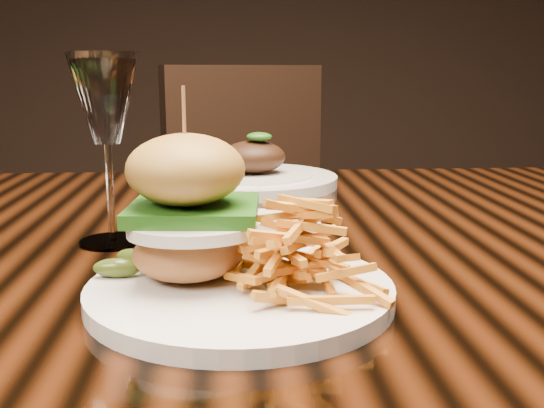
{
  "coord_description": "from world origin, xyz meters",
  "views": [
    {
      "loc": [
        -0.06,
        -0.75,
        0.94
      ],
      "look_at": [
        -0.01,
        -0.13,
        0.81
      ],
      "focal_mm": 42.0,
      "sensor_mm": 36.0,
      "label": 1
    }
  ],
  "objects": [
    {
      "name": "ramekin",
      "position": [
        0.0,
        -0.08,
        0.77
      ],
      "size": [
        0.09,
        0.09,
        0.03
      ],
      "primitive_type": "cube",
      "rotation": [
        0.0,
        0.0,
        -0.16
      ],
      "color": "silver",
      "rests_on": "dining_table"
    },
    {
      "name": "chair_far",
      "position": [
        0.04,
        0.88,
        0.54
      ],
      "size": [
        0.61,
        0.61,
        0.95
      ],
      "rotation": [
        0.0,
        0.0,
        0.41
      ],
      "color": "black",
      "rests_on": "ground"
    },
    {
      "name": "far_dish",
      "position": [
        -0.01,
        0.29,
        0.77
      ],
      "size": [
        0.28,
        0.28,
        0.09
      ],
      "rotation": [
        0.0,
        0.0,
        -0.31
      ],
      "color": "silver",
      "rests_on": "dining_table"
    },
    {
      "name": "dining_table",
      "position": [
        0.0,
        0.0,
        0.67
      ],
      "size": [
        1.6,
        0.9,
        0.75
      ],
      "color": "black",
      "rests_on": "ground"
    },
    {
      "name": "wine_glass",
      "position": [
        -0.19,
        -0.05,
        0.9
      ],
      "size": [
        0.08,
        0.08,
        0.21
      ],
      "color": "white",
      "rests_on": "dining_table"
    },
    {
      "name": "burger_plate",
      "position": [
        -0.05,
        -0.24,
        0.8
      ],
      "size": [
        0.26,
        0.26,
        0.18
      ],
      "rotation": [
        0.0,
        0.0,
        -0.29
      ],
      "color": "silver",
      "rests_on": "dining_table"
    }
  ]
}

